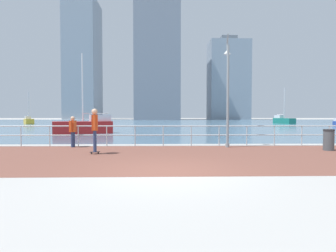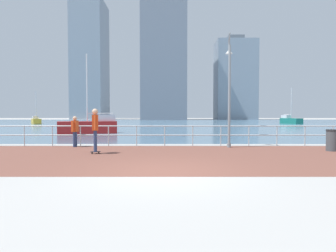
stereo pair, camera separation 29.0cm
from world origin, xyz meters
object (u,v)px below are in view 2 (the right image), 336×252
Objects in this scene: trash_bin at (331,140)px; sailboat_yellow at (290,120)px; bystander at (75,129)px; sailboat_gray at (36,121)px; skateboarder at (95,127)px; sailboat_red at (89,126)px; lamppost at (229,84)px.

sailboat_yellow is (15.44, 39.62, 0.16)m from trash_bin.
bystander is 42.44m from sailboat_gray.
sailboat_red reaches higher than skateboarder.
trash_bin is (11.56, -1.60, -0.39)m from bystander.
trash_bin is at bearing 4.96° from skateboarder.
sailboat_gray is at bearing 125.58° from lamppost.
sailboat_yellow reaches higher than lamppost.
lamppost is at bearing 22.12° from skateboarder.
skateboarder is at bearing -62.19° from sailboat_gray.
lamppost is at bearing 159.74° from trash_bin.
sailboat_yellow is (25.38, 40.49, -0.46)m from skateboarder.
sailboat_red is at bearing 132.85° from lamppost.
sailboat_yellow is at bearing 43.59° from sailboat_red.
sailboat_red reaches higher than sailboat_gray.
sailboat_red is 32.45m from sailboat_gray.
sailboat_yellow is at bearing 57.92° from skateboarder.
sailboat_yellow is at bearing 62.86° from lamppost.
sailboat_yellow reaches higher than bystander.
trash_bin is at bearing -111.30° from sailboat_yellow.
sailboat_red is at bearing 101.82° from bystander.
sailboat_red is (-3.77, 12.74, -0.45)m from skateboarder.
sailboat_gray is (-27.01, 37.76, -2.46)m from lamppost.
skateboarder is at bearing -157.88° from lamppost.
bystander is 0.25× the size of sailboat_gray.
skateboarder is 0.27× the size of sailboat_yellow.
lamppost is 0.93× the size of sailboat_gray.
skateboarder is 45.37m from sailboat_gray.
sailboat_red is (-2.15, 10.27, -0.22)m from bystander.
sailboat_gray is (-46.55, -0.35, -0.07)m from sailboat_yellow.
sailboat_red reaches higher than lamppost.
trash_bin is 42.53m from sailboat_yellow.
skateboarder is 47.78m from sailboat_yellow.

